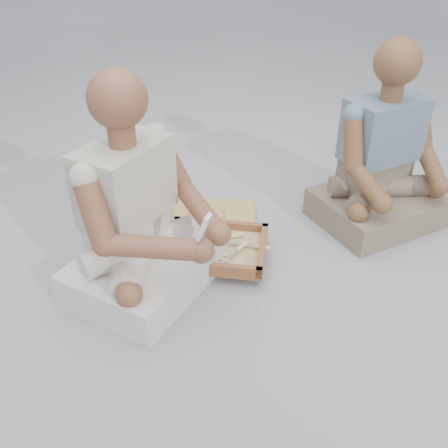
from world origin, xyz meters
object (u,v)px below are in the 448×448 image
(carved_panel, at_px, (194,222))
(craftsman, at_px, (139,223))
(companion, at_px, (382,167))
(tool_tray, at_px, (215,248))

(carved_panel, xyz_separation_m, craftsman, (-0.03, -0.50, 0.30))
(companion, bearing_deg, craftsman, -2.25)
(craftsman, bearing_deg, tool_tray, 150.48)
(craftsman, bearing_deg, carved_panel, -172.49)
(tool_tray, distance_m, craftsman, 0.43)
(tool_tray, relative_size, companion, 0.57)
(tool_tray, relative_size, craftsman, 0.56)
(craftsman, xyz_separation_m, companion, (0.89, 0.87, -0.01))
(tool_tray, bearing_deg, craftsman, -129.95)
(companion, bearing_deg, carved_panel, -23.59)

